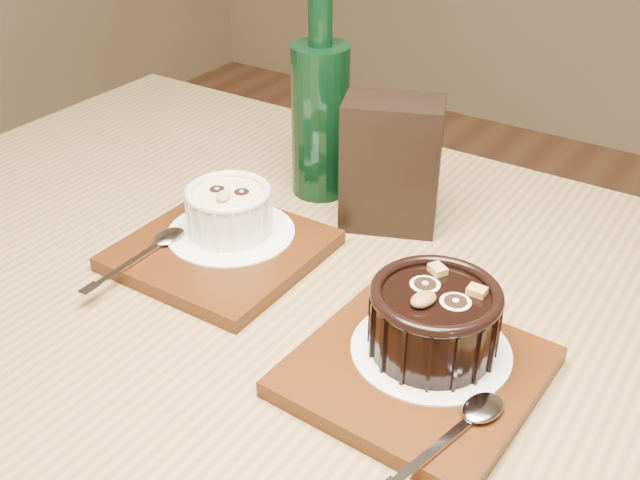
# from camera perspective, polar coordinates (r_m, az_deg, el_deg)

# --- Properties ---
(table) EXTENTS (1.20, 0.80, 0.75)m
(table) POSITION_cam_1_polar(r_m,az_deg,el_deg) (0.72, 0.75, -12.61)
(table) COLOR brown
(table) RESTS_ON ground
(tray_left) EXTENTS (0.18, 0.18, 0.01)m
(tray_left) POSITION_cam_1_polar(r_m,az_deg,el_deg) (0.75, -7.51, -0.79)
(tray_left) COLOR #44200B
(tray_left) RESTS_ON table
(doily_left) EXTENTS (0.13, 0.13, 0.00)m
(doily_left) POSITION_cam_1_polar(r_m,az_deg,el_deg) (0.77, -6.80, 0.60)
(doily_left) COLOR white
(doily_left) RESTS_ON tray_left
(ramekin_white) EXTENTS (0.09, 0.09, 0.05)m
(ramekin_white) POSITION_cam_1_polar(r_m,az_deg,el_deg) (0.75, -6.94, 2.41)
(ramekin_white) COLOR silver
(ramekin_white) RESTS_ON doily_left
(spoon_left) EXTENTS (0.03, 0.13, 0.01)m
(spoon_left) POSITION_cam_1_polar(r_m,az_deg,el_deg) (0.74, -13.25, -0.92)
(spoon_left) COLOR silver
(spoon_left) RESTS_ON tray_left
(tray_right) EXTENTS (0.19, 0.19, 0.01)m
(tray_right) POSITION_cam_1_polar(r_m,az_deg,el_deg) (0.61, 7.32, -9.92)
(tray_right) COLOR #44200B
(tray_right) RESTS_ON table
(doily_right) EXTENTS (0.13, 0.13, 0.00)m
(doily_right) POSITION_cam_1_polar(r_m,az_deg,el_deg) (0.62, 8.44, -8.24)
(doily_right) COLOR white
(doily_right) RESTS_ON tray_right
(ramekin_dark) EXTENTS (0.10, 0.10, 0.06)m
(ramekin_dark) POSITION_cam_1_polar(r_m,az_deg,el_deg) (0.60, 8.69, -5.81)
(ramekin_dark) COLOR black
(ramekin_dark) RESTS_ON doily_right
(spoon_right) EXTENTS (0.05, 0.14, 0.01)m
(spoon_right) POSITION_cam_1_polar(r_m,az_deg,el_deg) (0.55, 10.12, -14.23)
(spoon_right) COLOR silver
(spoon_right) RESTS_ON tray_right
(condiment_stand) EXTENTS (0.12, 0.09, 0.14)m
(condiment_stand) POSITION_cam_1_polar(r_m,az_deg,el_deg) (0.78, 5.44, 5.74)
(condiment_stand) COLOR black
(condiment_stand) RESTS_ON table
(green_bottle) EXTENTS (0.06, 0.06, 0.24)m
(green_bottle) POSITION_cam_1_polar(r_m,az_deg,el_deg) (0.83, 0.02, 9.50)
(green_bottle) COLOR black
(green_bottle) RESTS_ON table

